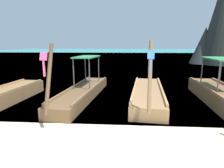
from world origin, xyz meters
name	(u,v)px	position (x,y,z in m)	size (l,w,h in m)	color
ground	(103,143)	(0.00, 0.00, 0.00)	(120.00, 120.00, 0.00)	beige
sea_water	(124,52)	(0.00, 61.20, 0.00)	(120.00, 120.00, 0.00)	teal
longtail_boat_yellow_ribbon	(0,98)	(-4.77, 2.99, 0.31)	(1.44, 5.89, 2.36)	brown
longtail_boat_pink_ribbon	(83,92)	(-1.49, 4.35, 0.31)	(1.67, 6.89, 2.59)	brown
longtail_boat_blue_ribbon	(148,94)	(1.61, 4.30, 0.27)	(1.90, 6.30, 2.68)	olive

